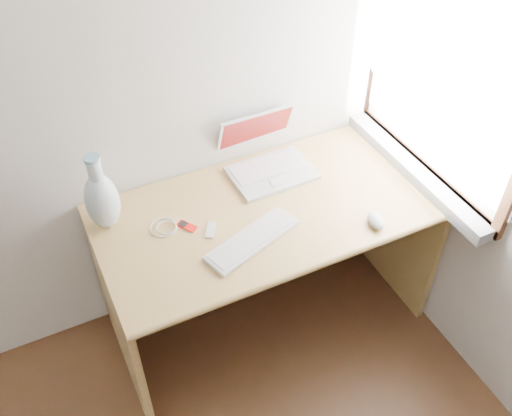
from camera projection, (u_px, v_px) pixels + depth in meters
name	position (u px, v px, depth m)	size (l,w,h in m)	color
window	(441.00, 71.00, 2.24)	(0.11, 0.99, 1.10)	white
desk	(259.00, 231.00, 2.62)	(1.45, 0.73, 0.77)	tan
laptop	(267.00, 159.00, 2.56)	(0.37, 0.31, 0.25)	silver
external_keyboard	(252.00, 240.00, 2.26)	(0.43, 0.25, 0.02)	white
mouse	(376.00, 220.00, 2.32)	(0.06, 0.11, 0.04)	silver
ipod	(187.00, 226.00, 2.32)	(0.08, 0.09, 0.01)	#B4120C
cable_coil	(164.00, 228.00, 2.32)	(0.11, 0.11, 0.01)	white
remote	(211.00, 230.00, 2.31)	(0.03, 0.09, 0.01)	white
vase	(102.00, 199.00, 2.24)	(0.14, 0.14, 0.35)	white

